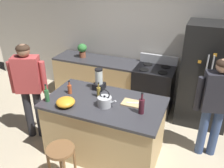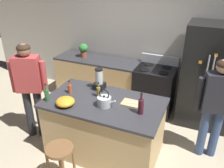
{
  "view_description": "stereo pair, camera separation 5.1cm",
  "coord_description": "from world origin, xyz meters",
  "px_view_note": "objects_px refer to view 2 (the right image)",
  "views": [
    {
      "loc": [
        1.24,
        -2.69,
        2.7
      ],
      "look_at": [
        0.0,
        0.3,
        1.08
      ],
      "focal_mm": 37.67,
      "sensor_mm": 36.0,
      "label": 1
    },
    {
      "loc": [
        1.29,
        -2.67,
        2.7
      ],
      "look_at": [
        0.0,
        0.3,
        1.08
      ],
      "focal_mm": 37.67,
      "sensor_mm": 36.0,
      "label": 2
    }
  ],
  "objects_px": {
    "potted_plant": "(83,49)",
    "tea_kettle": "(104,101)",
    "refrigerator": "(208,77)",
    "bottle_vinegar": "(99,91)",
    "bottle_olive_oil": "(47,95)",
    "chef_knife": "(134,103)",
    "cutting_board": "(132,103)",
    "kitchen_island": "(104,127)",
    "blender_appliance": "(99,81)",
    "bottle_wine": "(141,106)",
    "person_by_sink_right": "(216,101)",
    "stove_range": "(154,89)",
    "person_by_island_left": "(29,83)",
    "mixing_bowl": "(65,102)",
    "bar_stool": "(60,156)",
    "bottle_cooking_sauce": "(70,88)"
  },
  "relations": [
    {
      "from": "blender_appliance",
      "to": "tea_kettle",
      "type": "height_order",
      "value": "blender_appliance"
    },
    {
      "from": "stove_range",
      "to": "bar_stool",
      "type": "bearing_deg",
      "value": -105.06
    },
    {
      "from": "bottle_olive_oil",
      "to": "person_by_island_left",
      "type": "bearing_deg",
      "value": 156.97
    },
    {
      "from": "bar_stool",
      "to": "cutting_board",
      "type": "height_order",
      "value": "cutting_board"
    },
    {
      "from": "stove_range",
      "to": "bottle_vinegar",
      "type": "relative_size",
      "value": 4.71
    },
    {
      "from": "person_by_island_left",
      "to": "person_by_sink_right",
      "type": "relative_size",
      "value": 1.04
    },
    {
      "from": "refrigerator",
      "to": "bottle_vinegar",
      "type": "relative_size",
      "value": 7.99
    },
    {
      "from": "bottle_vinegar",
      "to": "cutting_board",
      "type": "height_order",
      "value": "bottle_vinegar"
    },
    {
      "from": "refrigerator",
      "to": "person_by_island_left",
      "type": "relative_size",
      "value": 1.13
    },
    {
      "from": "refrigerator",
      "to": "bar_stool",
      "type": "xyz_separation_m",
      "value": [
        -1.58,
        -2.34,
        -0.43
      ]
    },
    {
      "from": "bar_stool",
      "to": "mixing_bowl",
      "type": "xyz_separation_m",
      "value": [
        -0.22,
        0.52,
        0.48
      ]
    },
    {
      "from": "stove_range",
      "to": "cutting_board",
      "type": "height_order",
      "value": "stove_range"
    },
    {
      "from": "blender_appliance",
      "to": "tea_kettle",
      "type": "xyz_separation_m",
      "value": [
        0.29,
        -0.44,
        -0.07
      ]
    },
    {
      "from": "bottle_vinegar",
      "to": "bottle_cooking_sauce",
      "type": "relative_size",
      "value": 1.09
    },
    {
      "from": "blender_appliance",
      "to": "bottle_wine",
      "type": "bearing_deg",
      "value": -27.03
    },
    {
      "from": "potted_plant",
      "to": "tea_kettle",
      "type": "relative_size",
      "value": 1.09
    },
    {
      "from": "bottle_vinegar",
      "to": "kitchen_island",
      "type": "bearing_deg",
      "value": -37.67
    },
    {
      "from": "bottle_wine",
      "to": "mixing_bowl",
      "type": "height_order",
      "value": "bottle_wine"
    },
    {
      "from": "bottle_wine",
      "to": "chef_knife",
      "type": "height_order",
      "value": "bottle_wine"
    },
    {
      "from": "bar_stool",
      "to": "tea_kettle",
      "type": "height_order",
      "value": "tea_kettle"
    },
    {
      "from": "bottle_vinegar",
      "to": "chef_knife",
      "type": "xyz_separation_m",
      "value": [
        0.56,
        -0.01,
        -0.06
      ]
    },
    {
      "from": "bar_stool",
      "to": "cutting_board",
      "type": "relative_size",
      "value": 2.18
    },
    {
      "from": "person_by_sink_right",
      "to": "cutting_board",
      "type": "bearing_deg",
      "value": -156.37
    },
    {
      "from": "bar_stool",
      "to": "cutting_board",
      "type": "xyz_separation_m",
      "value": [
        0.64,
        0.93,
        0.43
      ]
    },
    {
      "from": "cutting_board",
      "to": "bar_stool",
      "type": "bearing_deg",
      "value": -124.4
    },
    {
      "from": "potted_plant",
      "to": "bottle_cooking_sauce",
      "type": "relative_size",
      "value": 1.39
    },
    {
      "from": "stove_range",
      "to": "cutting_board",
      "type": "bearing_deg",
      "value": -89.86
    },
    {
      "from": "person_by_sink_right",
      "to": "blender_appliance",
      "type": "height_order",
      "value": "person_by_sink_right"
    },
    {
      "from": "blender_appliance",
      "to": "bottle_olive_oil",
      "type": "bearing_deg",
      "value": -130.09
    },
    {
      "from": "person_by_island_left",
      "to": "bar_stool",
      "type": "relative_size",
      "value": 2.56
    },
    {
      "from": "cutting_board",
      "to": "kitchen_island",
      "type": "bearing_deg",
      "value": -166.49
    },
    {
      "from": "person_by_island_left",
      "to": "tea_kettle",
      "type": "bearing_deg",
      "value": -0.74
    },
    {
      "from": "stove_range",
      "to": "tea_kettle",
      "type": "xyz_separation_m",
      "value": [
        -0.34,
        -1.63,
        0.53
      ]
    },
    {
      "from": "bottle_vinegar",
      "to": "chef_knife",
      "type": "height_order",
      "value": "bottle_vinegar"
    },
    {
      "from": "potted_plant",
      "to": "person_by_sink_right",
      "type": "bearing_deg",
      "value": -19.66
    },
    {
      "from": "mixing_bowl",
      "to": "potted_plant",
      "type": "bearing_deg",
      "value": 112.14
    },
    {
      "from": "bar_stool",
      "to": "bottle_vinegar",
      "type": "distance_m",
      "value": 1.07
    },
    {
      "from": "stove_range",
      "to": "mixing_bowl",
      "type": "xyz_separation_m",
      "value": [
        -0.85,
        -1.84,
        0.51
      ]
    },
    {
      "from": "stove_range",
      "to": "bottle_olive_oil",
      "type": "distance_m",
      "value": 2.24
    },
    {
      "from": "bottle_olive_oil",
      "to": "tea_kettle",
      "type": "relative_size",
      "value": 1.0
    },
    {
      "from": "kitchen_island",
      "to": "refrigerator",
      "type": "bearing_deg",
      "value": 48.05
    },
    {
      "from": "mixing_bowl",
      "to": "tea_kettle",
      "type": "height_order",
      "value": "tea_kettle"
    },
    {
      "from": "bar_stool",
      "to": "bottle_vinegar",
      "type": "xyz_separation_m",
      "value": [
        0.1,
        0.94,
        0.51
      ]
    },
    {
      "from": "person_by_sink_right",
      "to": "cutting_board",
      "type": "distance_m",
      "value": 1.2
    },
    {
      "from": "person_by_sink_right",
      "to": "bottle_wine",
      "type": "height_order",
      "value": "person_by_sink_right"
    },
    {
      "from": "person_by_island_left",
      "to": "person_by_sink_right",
      "type": "height_order",
      "value": "person_by_island_left"
    },
    {
      "from": "person_by_sink_right",
      "to": "mixing_bowl",
      "type": "xyz_separation_m",
      "value": [
        -1.96,
        -0.89,
        0.02
      ]
    },
    {
      "from": "bottle_wine",
      "to": "tea_kettle",
      "type": "height_order",
      "value": "bottle_wine"
    },
    {
      "from": "refrigerator",
      "to": "blender_appliance",
      "type": "distance_m",
      "value": 1.97
    },
    {
      "from": "kitchen_island",
      "to": "mixing_bowl",
      "type": "bearing_deg",
      "value": -145.39
    }
  ]
}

